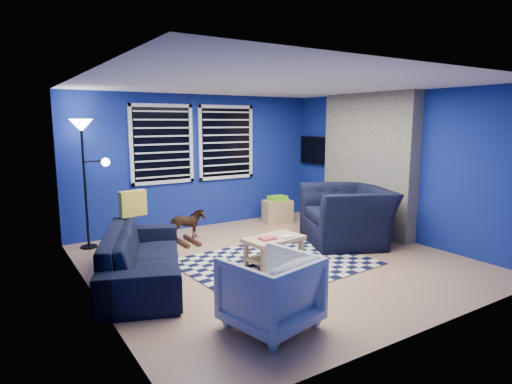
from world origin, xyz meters
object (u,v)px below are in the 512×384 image
Objects in this scene: tv at (317,151)px; floor_lamp at (84,143)px; armchair_big at (347,215)px; cabinet at (277,211)px; sofa at (143,256)px; armchair_bent at (270,291)px; coffee_table at (274,245)px; rocking_horse at (186,224)px.

floor_lamp is at bearing 178.26° from tv.
armchair_big is 2.37× the size of cabinet.
armchair_bent reaches higher than sofa.
cabinet is (2.61, 3.56, -0.13)m from armchair_bent.
cabinet is at bearing -138.70° from armchair_bent.
cabinet is (3.27, 1.69, -0.09)m from sofa.
sofa is 3.42m from armchair_big.
floor_lamp is (-0.26, 1.90, 1.34)m from sofa.
floor_lamp reaches higher than coffee_table.
armchair_bent is (0.66, -1.87, 0.04)m from sofa.
cabinet is (1.51, 2.05, -0.05)m from coffee_table.
rocking_horse is 2.16m from cabinet.
rocking_horse is 0.99× the size of cabinet.
floor_lamp is at bearing -95.24° from armchair_big.
rocking_horse is 2.04m from floor_lamp.
tv reaches higher than sofa.
tv is at bearing -1.74° from floor_lamp.
armchair_big is 0.70× the size of floor_lamp.
sofa is 3.83× the size of rocking_horse.
rocking_horse is at bearing -20.81° from sofa.
sofa is 2.81× the size of armchair_bent.
cabinet is 3.81m from floor_lamp.
armchair_bent reaches higher than coffee_table.
coffee_table is at bearing -48.25° from floor_lamp.
armchair_bent is at bearing -135.16° from tv.
tv is 3.38m from rocking_horse.
floor_lamp is at bearing 131.75° from coffee_table.
tv is at bearing 39.64° from coffee_table.
sofa is 1.12× the size of floor_lamp.
tv is 0.49× the size of floor_lamp.
cabinet is at bearing -3.35° from floor_lamp.
floor_lamp is at bearing -171.77° from cabinet.
cabinet is (-1.04, -0.07, -1.16)m from tv.
rocking_horse is 1.77m from coffee_table.
sofa is 3.77× the size of cabinet.
tv reaches higher than cabinet.
coffee_table is (-1.66, -0.27, -0.18)m from armchair_big.
armchair_bent is at bearing -114.62° from cabinet.
armchair_big is at bearing -108.82° from rocking_horse.
armchair_big is (3.41, -0.09, 0.13)m from sofa.
rocking_horse is 0.67× the size of coffee_table.
sofa is at bearing -157.82° from tv.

